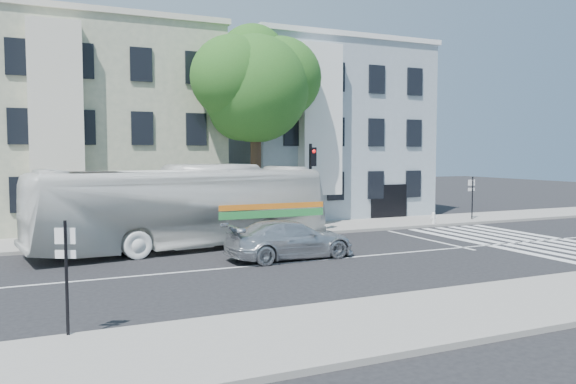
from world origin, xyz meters
TOP-DOWN VIEW (x-y plane):
  - ground at (0.00, 0.00)m, footprint 120.00×120.00m
  - sidewalk_far at (0.00, 8.00)m, footprint 80.00×4.00m
  - sidewalk_near at (0.00, -8.00)m, footprint 80.00×4.00m
  - building_left at (-7.00, 15.00)m, footprint 12.00×10.00m
  - building_right at (7.00, 15.00)m, footprint 12.00×10.00m
  - street_tree at (0.06, 8.74)m, footprint 7.30×5.90m
  - bus at (-4.74, 4.82)m, footprint 5.06×13.42m
  - sedan at (-1.49, 0.79)m, footprint 2.35×5.30m
  - hedge at (-4.65, 6.30)m, footprint 8.24×3.83m
  - traffic_signal at (2.00, 5.94)m, footprint 0.49×0.55m
  - fire_hydrant at (9.91, 6.30)m, footprint 0.37×0.22m
  - near_sign_pole at (-10.00, -6.06)m, footprint 0.43×0.25m
  - far_sign_pole at (13.45, 7.14)m, footprint 0.47×0.17m

SIDE VIEW (x-z plane):
  - ground at x=0.00m, z-range 0.00..0.00m
  - sidewalk_far at x=0.00m, z-range 0.00..0.15m
  - sidewalk_near at x=0.00m, z-range 0.00..0.15m
  - fire_hydrant at x=9.91m, z-range 0.16..0.82m
  - hedge at x=-4.65m, z-range 0.15..0.85m
  - sedan at x=-1.49m, z-range 0.00..1.51m
  - near_sign_pole at x=-10.00m, z-range 0.49..3.03m
  - far_sign_pole at x=13.45m, z-range 0.49..3.06m
  - bus at x=-4.74m, z-range 0.00..3.65m
  - traffic_signal at x=2.00m, z-range 0.68..5.30m
  - building_left at x=-7.00m, z-range 0.00..11.00m
  - building_right at x=7.00m, z-range 0.00..11.00m
  - street_tree at x=0.06m, z-range 2.28..13.38m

